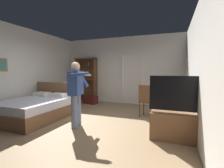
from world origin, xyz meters
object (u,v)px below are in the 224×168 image
at_px(bottle_on_table, 173,93).
at_px(person_blue_shirt, 76,90).
at_px(bookshelf, 87,78).
at_px(laptop, 167,94).
at_px(suitcase_dark, 90,99).
at_px(bed, 36,108).
at_px(tv_flatscreen, 180,122).
at_px(wooden_chair, 146,99).
at_px(side_table, 168,104).

xyz_separation_m(bottle_on_table, person_blue_shirt, (-2.28, -1.33, 0.14)).
bearing_deg(bookshelf, laptop, -26.32).
bearing_deg(suitcase_dark, person_blue_shirt, -54.60).
bearing_deg(bed, tv_flatscreen, -2.35).
bearing_deg(laptop, person_blue_shirt, -147.05).
xyz_separation_m(laptop, person_blue_shirt, (-2.11, -1.36, 0.19)).
height_order(bed, suitcase_dark, bed).
height_order(bed, laptop, bed).
height_order(bookshelf, person_blue_shirt, bookshelf).
relative_size(tv_flatscreen, bottle_on_table, 5.40).
bearing_deg(bottle_on_table, tv_flatscreen, -84.22).
distance_m(wooden_chair, person_blue_shirt, 2.15).
xyz_separation_m(bottle_on_table, suitcase_dark, (-3.35, 1.36, -0.63)).
bearing_deg(bed, side_table, 18.38).
relative_size(laptop, suitcase_dark, 0.58).
bearing_deg(laptop, bed, -162.06).
distance_m(bed, person_blue_shirt, 1.67).
relative_size(side_table, suitcase_dark, 1.10).
bearing_deg(bottle_on_table, wooden_chair, 169.33).
relative_size(wooden_chair, suitcase_dark, 1.55).
height_order(tv_flatscreen, laptop, tv_flatscreen).
height_order(bookshelf, wooden_chair, bookshelf).
bearing_deg(tv_flatscreen, side_table, 101.12).
distance_m(side_table, suitcase_dark, 3.47).
relative_size(tv_flatscreen, suitcase_dark, 2.07).
distance_m(laptop, wooden_chair, 0.63).
xyz_separation_m(bed, person_blue_shirt, (1.53, -0.19, 0.64)).
height_order(tv_flatscreen, bottle_on_table, tv_flatscreen).
bearing_deg(bookshelf, bed, -90.44).
xyz_separation_m(bookshelf, tv_flatscreen, (3.92, -3.13, -0.69)).
height_order(side_table, person_blue_shirt, person_blue_shirt).
distance_m(tv_flatscreen, laptop, 1.42).
distance_m(bed, laptop, 3.85).
bearing_deg(person_blue_shirt, wooden_chair, 44.10).
bearing_deg(side_table, bookshelf, 154.45).
distance_m(person_blue_shirt, suitcase_dark, 2.99).
xyz_separation_m(side_table, person_blue_shirt, (-2.14, -1.41, 0.48)).
distance_m(bed, suitcase_dark, 2.54).
xyz_separation_m(bed, suitcase_dark, (0.46, 2.50, -0.13)).
xyz_separation_m(side_table, laptop, (-0.04, -0.04, 0.29)).
bearing_deg(laptop, wooden_chair, 169.72).
relative_size(person_blue_shirt, suitcase_dark, 2.56).
xyz_separation_m(bed, laptop, (3.64, 1.18, 0.45)).
height_order(bed, tv_flatscreen, tv_flatscreen).
height_order(bottle_on_table, suitcase_dark, bottle_on_table).
xyz_separation_m(bookshelf, laptop, (3.61, -1.79, -0.32)).
bearing_deg(tv_flatscreen, bed, 177.65).
distance_m(laptop, person_blue_shirt, 2.52).
bearing_deg(laptop, bookshelf, 153.68).
bearing_deg(laptop, tv_flatscreen, -77.06).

